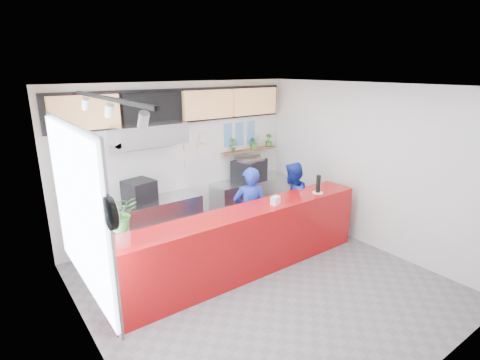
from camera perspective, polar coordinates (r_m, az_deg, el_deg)
floor at (r=6.11m, az=3.25°, el=-15.33°), size 5.00×5.00×0.00m
ceiling at (r=5.18m, az=3.81°, el=14.02°), size 5.00×5.00×0.00m
wall_back at (r=7.48m, az=-8.84°, el=3.08°), size 5.00×0.00×5.00m
wall_left at (r=4.41m, az=-22.60°, el=-7.93°), size 0.00×5.00×5.00m
wall_right at (r=7.26m, az=18.87°, el=1.96°), size 0.00×5.00×5.00m
service_counter at (r=6.12m, az=0.92°, el=-9.37°), size 4.50×0.60×1.10m
cream_band at (r=7.29m, az=-9.20°, el=11.49°), size 5.00×0.02×0.80m
prep_bench at (r=7.23m, az=-12.99°, el=-6.44°), size 1.80×0.60×0.90m
panini_oven at (r=6.92m, az=-15.09°, el=-1.78°), size 0.57×0.57×0.43m
extraction_hood at (r=6.71m, az=-13.77°, el=6.90°), size 1.20×0.70×0.35m
hood_lip at (r=6.74m, az=-13.65°, el=5.23°), size 1.20×0.69×0.31m
right_bench at (r=8.32m, az=1.64°, el=-2.87°), size 1.80×0.60×0.90m
espresso_machine at (r=8.08m, az=1.40°, el=1.56°), size 0.80×0.67×0.45m
espresso_tray at (r=8.02m, az=1.42°, el=3.31°), size 0.70×0.62×0.05m
herb_shelf at (r=8.24m, az=1.40°, el=4.55°), size 1.40×0.18×0.04m
menu_board_far_left at (r=6.57m, az=-22.54°, el=9.45°), size 1.10×0.10×0.55m
menu_board_mid_left at (r=6.95m, az=-13.14°, el=10.60°), size 1.10×0.10×0.55m
menu_board_mid_right at (r=7.48m, az=-4.83°, el=11.39°), size 1.10×0.10×0.55m
menu_board_far_right at (r=8.15m, az=2.28°, el=11.87°), size 1.10×0.10×0.55m
soffit at (r=7.27m, az=-9.07°, el=11.09°), size 4.80×0.04×0.65m
window_pane at (r=4.62m, az=-23.46°, el=-4.25°), size 0.04×2.20×1.90m
window_frame at (r=4.62m, az=-23.22°, el=-4.21°), size 0.03×2.30×2.00m
wall_clock_rim at (r=3.40m, az=-19.16°, el=-4.80°), size 0.05×0.30×0.30m
wall_clock_face at (r=3.41m, az=-18.68°, el=-4.71°), size 0.02×0.26×0.26m
track_rail at (r=4.16m, az=-19.44°, el=11.62°), size 0.05×2.40×0.04m
dec_plate_a at (r=7.47m, az=-7.80°, el=5.07°), size 0.24×0.03×0.24m
dec_plate_b at (r=7.63m, az=-5.79°, el=4.63°), size 0.24×0.03×0.24m
dec_plate_c at (r=7.53m, az=-7.71°, el=2.84°), size 0.24×0.03×0.24m
dec_plate_d at (r=7.61m, az=-5.52°, el=6.52°), size 0.24×0.03×0.24m
photo_frame_a at (r=7.92m, az=-1.83°, el=7.73°), size 0.20×0.02×0.25m
photo_frame_b at (r=8.09m, az=-0.06°, el=7.93°), size 0.20×0.02×0.25m
photo_frame_c at (r=8.27m, az=1.63°, el=8.12°), size 0.20×0.02×0.25m
photo_frame_d at (r=7.96m, az=-1.81°, el=5.95°), size 0.20×0.02×0.25m
photo_frame_e at (r=8.13m, az=-0.06°, el=6.19°), size 0.20×0.02×0.25m
photo_frame_f at (r=8.31m, az=1.62°, el=6.41°), size 0.20×0.02×0.25m
staff_center at (r=6.62m, az=1.50°, el=-4.84°), size 0.70×0.60×1.62m
staff_right at (r=7.24m, az=7.88°, el=-3.35°), size 0.92×0.84×1.54m
herb_a at (r=7.95m, az=-1.04°, el=5.43°), size 0.20×0.17×0.32m
herb_c at (r=8.29m, az=2.16°, el=5.83°), size 0.29×0.26×0.31m
herb_d at (r=8.56m, az=4.41°, el=6.06°), size 0.18×0.17×0.28m
glass_vase at (r=4.94m, az=-17.37°, el=-8.38°), size 0.19×0.19×0.22m
basil_vase at (r=4.81m, az=-17.70°, el=-4.85°), size 0.42×0.37×0.44m
napkin_holder at (r=6.13m, az=5.42°, el=-3.13°), size 0.17×0.13×0.13m
white_plate at (r=6.81m, az=11.75°, el=-1.88°), size 0.22×0.22×0.01m
pepper_mill at (r=6.76m, az=11.83°, el=-0.56°), size 0.09×0.09×0.31m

